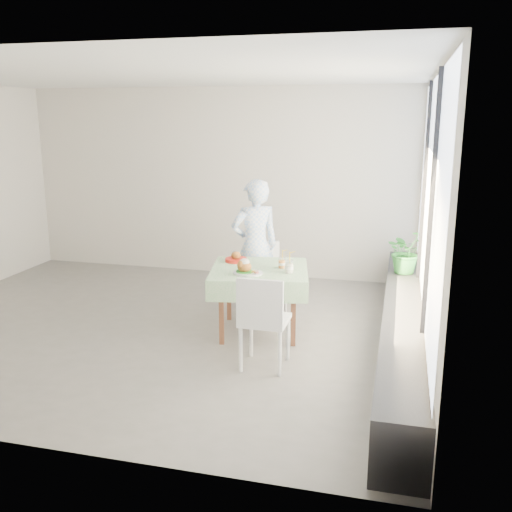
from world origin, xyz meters
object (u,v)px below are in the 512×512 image
(cafe_table, at_px, (259,293))
(chair_far, at_px, (268,289))
(diner, at_px, (255,246))
(main_dish, at_px, (246,269))
(potted_plant, at_px, (406,251))
(chair_near, at_px, (264,339))
(juice_cup_orange, at_px, (282,263))

(cafe_table, xyz_separation_m, chair_far, (-0.08, 0.80, -0.20))
(diner, height_order, main_dish, diner)
(main_dish, height_order, potted_plant, potted_plant)
(chair_near, height_order, juice_cup_orange, juice_cup_orange)
(potted_plant, bearing_deg, juice_cup_orange, -141.39)
(chair_far, bearing_deg, potted_plant, 11.08)
(cafe_table, bearing_deg, main_dish, -107.32)
(main_dish, relative_size, potted_plant, 0.60)
(chair_far, bearing_deg, juice_cup_orange, -66.09)
(chair_far, height_order, main_dish, main_dish)
(chair_far, xyz_separation_m, diner, (-0.15, -0.10, 0.57))
(chair_far, bearing_deg, diner, -146.00)
(cafe_table, bearing_deg, chair_near, -72.90)
(chair_far, relative_size, main_dish, 2.56)
(chair_near, height_order, main_dish, chair_near)
(chair_far, relative_size, diner, 0.51)
(chair_near, xyz_separation_m, juice_cup_orange, (-0.03, 0.95, 0.51))
(diner, relative_size, juice_cup_orange, 6.78)
(chair_far, relative_size, potted_plant, 1.54)
(potted_plant, bearing_deg, chair_near, -122.72)
(main_dish, distance_m, juice_cup_orange, 0.46)
(chair_near, xyz_separation_m, diner, (-0.50, 1.59, 0.54))
(chair_near, relative_size, potted_plant, 1.72)
(main_dish, bearing_deg, potted_plant, 40.04)
(cafe_table, distance_m, chair_far, 0.83)
(cafe_table, xyz_separation_m, main_dish, (-0.08, -0.26, 0.34))
(chair_near, bearing_deg, main_dish, 119.32)
(cafe_table, xyz_separation_m, potted_plant, (1.57, 1.12, 0.31))
(chair_near, distance_m, potted_plant, 2.44)
(chair_far, xyz_separation_m, juice_cup_orange, (0.33, -0.73, 0.54))
(chair_far, xyz_separation_m, main_dish, (0.00, -1.06, 0.54))
(chair_near, relative_size, diner, 0.57)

